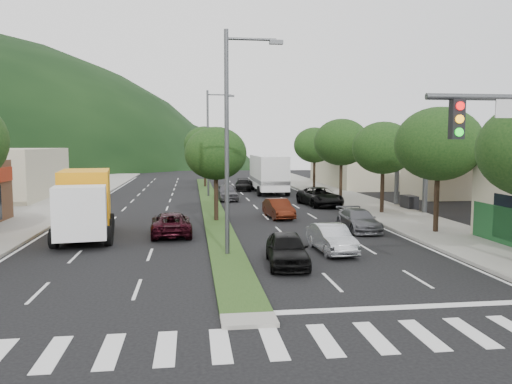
{
  "coord_description": "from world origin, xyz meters",
  "views": [
    {
      "loc": [
        -1.57,
        -14.13,
        5.06
      ],
      "look_at": [
        2.04,
        13.65,
        2.34
      ],
      "focal_mm": 35.0,
      "sensor_mm": 36.0,
      "label": 1
    }
  ],
  "objects": [
    {
      "name": "median",
      "position": [
        0.0,
        28.0,
        0.06
      ],
      "size": [
        1.6,
        56.0,
        0.12
      ],
      "primitive_type": "cube",
      "color": "#203D16",
      "rests_on": "ground"
    },
    {
      "name": "streetlight_mid",
      "position": [
        0.21,
        33.0,
        5.58
      ],
      "size": [
        2.6,
        0.25,
        10.0
      ],
      "color": "#47494C",
      "rests_on": "ground"
    },
    {
      "name": "ground",
      "position": [
        0.0,
        0.0,
        0.0
      ],
      "size": [
        160.0,
        160.0,
        0.0
      ],
      "primitive_type": "plane",
      "color": "black",
      "rests_on": "ground"
    },
    {
      "name": "motorhome",
      "position": [
        6.33,
        36.88,
        2.04
      ],
      "size": [
        3.25,
        10.0,
        3.82
      ],
      "rotation": [
        0.0,
        0.0,
        -0.01
      ],
      "color": "white",
      "rests_on": "ground"
    },
    {
      "name": "gas_canopy",
      "position": [
        19.0,
        22.0,
        4.65
      ],
      "size": [
        12.2,
        8.2,
        5.25
      ],
      "color": "silver",
      "rests_on": "ground"
    },
    {
      "name": "sidewalk_right",
      "position": [
        12.5,
        25.0,
        0.07
      ],
      "size": [
        5.0,
        90.0,
        0.15
      ],
      "primitive_type": "cube",
      "color": "gray",
      "rests_on": "ground"
    },
    {
      "name": "car_queue_b",
      "position": [
        8.06,
        13.57,
        0.63
      ],
      "size": [
        1.77,
        4.32,
        1.25
      ],
      "primitive_type": "imported",
      "rotation": [
        0.0,
        0.0,
        -0.0
      ],
      "color": "#505055",
      "rests_on": "ground"
    },
    {
      "name": "sidewalk_left",
      "position": [
        -13.0,
        25.0,
        0.07
      ],
      "size": [
        6.0,
        90.0,
        0.15
      ],
      "primitive_type": "cube",
      "color": "gray",
      "rests_on": "ground"
    },
    {
      "name": "sedan_silver",
      "position": [
        4.9,
        8.22,
        0.65
      ],
      "size": [
        1.6,
        3.99,
        1.29
      ],
      "primitive_type": "imported",
      "rotation": [
        0.0,
        0.0,
        0.06
      ],
      "color": "#AEB1B6",
      "rests_on": "ground"
    },
    {
      "name": "suv_maroon",
      "position": [
        -2.73,
        13.55,
        0.64
      ],
      "size": [
        2.39,
        4.75,
        1.29
      ],
      "primitive_type": "imported",
      "rotation": [
        0.0,
        0.0,
        3.2
      ],
      "color": "black",
      "rests_on": "ground"
    },
    {
      "name": "tree_r_b",
      "position": [
        12.0,
        12.0,
        5.04
      ],
      "size": [
        4.8,
        4.8,
        6.94
      ],
      "color": "black",
      "rests_on": "sidewalk_right"
    },
    {
      "name": "bldg_right_far",
      "position": [
        19.5,
        44.0,
        2.6
      ],
      "size": [
        10.0,
        16.0,
        5.2
      ],
      "primitive_type": "cube",
      "color": "beige",
      "rests_on": "ground"
    },
    {
      "name": "car_queue_f",
      "position": [
        4.01,
        39.58,
        0.6
      ],
      "size": [
        1.96,
        4.25,
        1.2
      ],
      "primitive_type": "imported",
      "rotation": [
        0.0,
        0.0,
        -0.07
      ],
      "color": "black",
      "rests_on": "ground"
    },
    {
      "name": "box_truck",
      "position": [
        -7.32,
        13.59,
        1.7
      ],
      "size": [
        3.6,
        7.56,
        3.59
      ],
      "rotation": [
        0.0,
        0.0,
        3.28
      ],
      "color": "white",
      "rests_on": "ground"
    },
    {
      "name": "car_queue_d",
      "position": [
        8.82,
        25.31,
        0.75
      ],
      "size": [
        3.17,
        5.67,
        1.5
      ],
      "primitive_type": "imported",
      "rotation": [
        0.0,
        0.0,
        0.13
      ],
      "color": "black",
      "rests_on": "ground"
    },
    {
      "name": "crosswalk",
      "position": [
        0.0,
        -2.0,
        0.01
      ],
      "size": [
        19.0,
        2.2,
        0.01
      ],
      "primitive_type": "cube",
      "color": "silver",
      "rests_on": "ground"
    },
    {
      "name": "tree_med_far",
      "position": [
        0.0,
        44.0,
        5.01
      ],
      "size": [
        4.8,
        4.8,
        6.94
      ],
      "color": "black",
      "rests_on": "median"
    },
    {
      "name": "tree_r_e",
      "position": [
        12.0,
        40.0,
        4.89
      ],
      "size": [
        4.6,
        4.6,
        6.71
      ],
      "color": "black",
      "rests_on": "sidewalk_right"
    },
    {
      "name": "tree_r_c",
      "position": [
        12.0,
        20.0,
        4.75
      ],
      "size": [
        4.4,
        4.4,
        6.48
      ],
      "color": "black",
      "rests_on": "sidewalk_right"
    },
    {
      "name": "streetlight_near",
      "position": [
        0.21,
        8.0,
        5.58
      ],
      "size": [
        2.6,
        0.25,
        10.0
      ],
      "color": "#47494C",
      "rests_on": "ground"
    },
    {
      "name": "tree_med_near",
      "position": [
        0.0,
        18.0,
        4.43
      ],
      "size": [
        4.0,
        4.0,
        6.02
      ],
      "color": "black",
      "rests_on": "median"
    },
    {
      "name": "car_queue_a",
      "position": [
        2.34,
        5.96,
        0.69
      ],
      "size": [
        1.97,
        4.17,
        1.38
      ],
      "primitive_type": "imported",
      "rotation": [
        0.0,
        0.0,
        -0.08
      ],
      "color": "black",
      "rests_on": "ground"
    },
    {
      "name": "car_queue_c",
      "position": [
        4.3,
        19.15,
        0.65
      ],
      "size": [
        1.75,
        4.05,
        1.3
      ],
      "primitive_type": "imported",
      "rotation": [
        0.0,
        0.0,
        0.1
      ],
      "color": "#45170B",
      "rests_on": "ground"
    },
    {
      "name": "car_queue_e",
      "position": [
        1.5,
        30.31,
        0.73
      ],
      "size": [
        2.11,
        4.41,
        1.45
      ],
      "primitive_type": "imported",
      "rotation": [
        0.0,
        0.0,
        0.1
      ],
      "color": "#4C4C51",
      "rests_on": "ground"
    },
    {
      "name": "tree_r_d",
      "position": [
        12.0,
        30.0,
        5.18
      ],
      "size": [
        5.0,
        5.0,
        7.17
      ],
      "color": "black",
      "rests_on": "sidewalk_right"
    }
  ]
}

